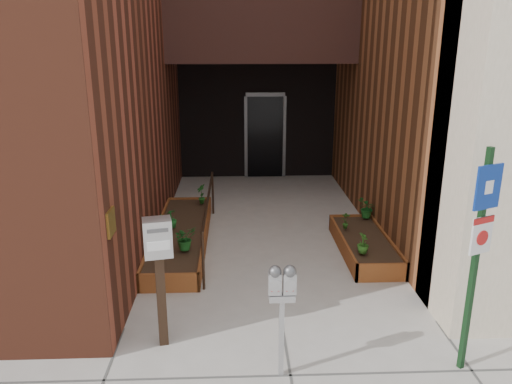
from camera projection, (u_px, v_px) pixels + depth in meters
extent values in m
plane|color=#9E9991|center=(282.00, 325.00, 6.35)|extent=(80.00, 80.00, 0.00)
cube|color=#C5B697|center=(494.00, 151.00, 6.00)|extent=(1.10, 1.20, 4.40)
cube|color=#311A16|center=(260.00, 15.00, 10.91)|extent=(4.20, 2.00, 2.00)
cube|color=black|center=(257.00, 119.00, 12.98)|extent=(4.00, 0.30, 3.00)
cube|color=black|center=(265.00, 137.00, 12.95)|extent=(0.90, 0.06, 2.10)
cube|color=#B79338|center=(111.00, 222.00, 5.64)|extent=(0.04, 0.30, 0.30)
cube|color=maroon|center=(168.00, 283.00, 7.12)|extent=(0.90, 0.04, 0.30)
cube|color=maroon|center=(190.00, 204.00, 10.52)|extent=(0.90, 0.04, 0.30)
cube|color=maroon|center=(157.00, 236.00, 8.81)|extent=(0.04, 3.60, 0.30)
cube|color=maroon|center=(206.00, 236.00, 8.84)|extent=(0.04, 3.60, 0.30)
cube|color=black|center=(181.00, 237.00, 8.83)|extent=(0.82, 3.52, 0.26)
cube|color=maroon|center=(382.00, 273.00, 7.44)|extent=(0.80, 0.04, 0.30)
cube|color=maroon|center=(350.00, 222.00, 9.50)|extent=(0.80, 0.04, 0.30)
cube|color=maroon|center=(342.00, 245.00, 8.46)|extent=(0.04, 2.20, 0.30)
cube|color=maroon|center=(386.00, 244.00, 8.48)|extent=(0.04, 2.20, 0.30)
cube|color=black|center=(364.00, 245.00, 8.48)|extent=(0.72, 2.12, 0.26)
cylinder|color=black|center=(203.00, 261.00, 7.13)|extent=(0.04, 0.04, 0.90)
cylinder|color=black|center=(213.00, 193.00, 10.28)|extent=(0.04, 0.04, 0.90)
cylinder|color=black|center=(208.00, 197.00, 8.58)|extent=(0.04, 3.30, 0.04)
cube|color=#A3A3A5|center=(281.00, 338.00, 5.29)|extent=(0.05, 0.05, 0.90)
cube|color=#A3A3A5|center=(282.00, 297.00, 5.15)|extent=(0.27, 0.11, 0.07)
cube|color=#A3A3A5|center=(275.00, 284.00, 5.10)|extent=(0.14, 0.09, 0.23)
sphere|color=#59595B|center=(275.00, 272.00, 5.06)|extent=(0.13, 0.13, 0.13)
cube|color=white|center=(275.00, 284.00, 5.05)|extent=(0.08, 0.01, 0.04)
cube|color=#B21414|center=(275.00, 290.00, 5.07)|extent=(0.08, 0.01, 0.03)
cube|color=#A3A3A5|center=(290.00, 283.00, 5.10)|extent=(0.14, 0.09, 0.23)
sphere|color=#59595B|center=(290.00, 271.00, 5.07)|extent=(0.13, 0.13, 0.13)
cube|color=white|center=(290.00, 284.00, 5.05)|extent=(0.08, 0.01, 0.04)
cube|color=#B21414|center=(290.00, 290.00, 5.08)|extent=(0.08, 0.01, 0.03)
cube|color=black|center=(474.00, 265.00, 5.17)|extent=(0.07, 0.07, 2.49)
cube|color=navy|center=(488.00, 187.00, 4.89)|extent=(0.32, 0.16, 0.45)
cube|color=white|center=(489.00, 187.00, 4.89)|extent=(0.11, 0.06, 0.14)
cube|color=white|center=(481.00, 235.00, 5.04)|extent=(0.27, 0.14, 0.40)
cube|color=#B21414|center=(484.00, 220.00, 4.99)|extent=(0.26, 0.13, 0.07)
cylinder|color=#B21414|center=(482.00, 238.00, 5.04)|extent=(0.15, 0.08, 0.16)
cube|color=black|center=(161.00, 300.00, 5.81)|extent=(0.12, 0.12, 1.15)
cube|color=#BABABC|center=(158.00, 238.00, 5.58)|extent=(0.36, 0.29, 0.44)
cube|color=#59595B|center=(158.00, 231.00, 5.43)|extent=(0.23, 0.06, 0.04)
cube|color=white|center=(159.00, 246.00, 5.48)|extent=(0.25, 0.06, 0.10)
imported|color=#18561C|center=(185.00, 238.00, 7.84)|extent=(0.48, 0.48, 0.38)
imported|color=#2A5D1A|center=(161.00, 225.00, 8.46)|extent=(0.25, 0.25, 0.33)
imported|color=#1C6221|center=(171.00, 218.00, 8.77)|extent=(0.26, 0.26, 0.33)
imported|color=#1A5919|center=(201.00, 194.00, 10.06)|extent=(0.27, 0.27, 0.40)
imported|color=#295E1B|center=(363.00, 243.00, 7.72)|extent=(0.23, 0.23, 0.32)
imported|color=#275C1A|center=(346.00, 220.00, 8.73)|extent=(0.19, 0.19, 0.30)
imported|color=#1A5D1F|center=(367.00, 208.00, 9.24)|extent=(0.46, 0.46, 0.36)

